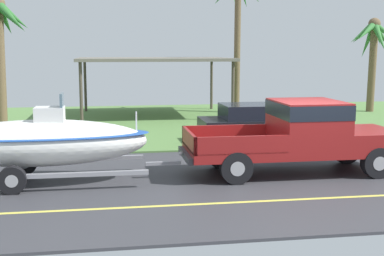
# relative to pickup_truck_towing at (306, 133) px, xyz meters

# --- Properties ---
(ground) EXTENTS (36.00, 22.00, 0.11)m
(ground) POSITION_rel_pickup_truck_towing_xyz_m (-0.20, 7.74, -1.07)
(ground) COLOR #38383D
(pickup_truck_towing) EXTENTS (5.85, 2.07, 1.92)m
(pickup_truck_towing) POSITION_rel_pickup_truck_towing_xyz_m (0.00, 0.00, 0.00)
(pickup_truck_towing) COLOR maroon
(pickup_truck_towing) RESTS_ON ground
(boat_on_trailer) EXTENTS (6.40, 2.15, 2.20)m
(boat_on_trailer) POSITION_rel_pickup_truck_towing_xyz_m (-6.85, 0.00, -0.05)
(boat_on_trailer) COLOR gray
(boat_on_trailer) RESTS_ON ground
(parked_sedan_near) EXTENTS (4.36, 1.88, 1.38)m
(parked_sedan_near) POSITION_rel_pickup_truck_towing_xyz_m (0.14, 4.50, -0.39)
(parked_sedan_near) COLOR black
(parked_sedan_near) RESTS_ON ground
(carport_awning) EXTENTS (7.23, 5.38, 2.87)m
(carport_awning) POSITION_rel_pickup_truck_towing_xyz_m (-2.91, 12.46, 1.69)
(carport_awning) COLOR #4C4238
(carport_awning) RESTS_ON ground
(palm_tree_near_left) EXTENTS (2.63, 3.10, 7.07)m
(palm_tree_near_left) POSITION_rel_pickup_truck_towing_xyz_m (1.41, 13.24, 4.29)
(palm_tree_near_left) COLOR brown
(palm_tree_near_left) RESTS_ON ground
(palm_tree_near_right) EXTENTS (2.80, 3.11, 4.88)m
(palm_tree_near_right) POSITION_rel_pickup_truck_towing_xyz_m (8.41, 12.38, 2.56)
(palm_tree_near_right) COLOR brown
(palm_tree_near_right) RESTS_ON ground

